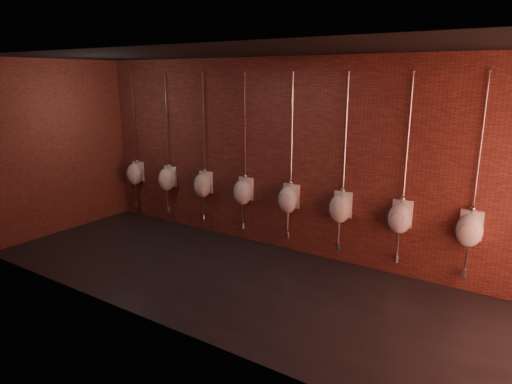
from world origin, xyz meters
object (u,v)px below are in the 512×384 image
at_px(urinal_4, 288,199).
at_px(urinal_5, 340,207).
at_px(urinal_3, 243,191).
at_px(urinal_6, 400,217).
at_px(urinal_7, 470,229).
at_px(urinal_2, 203,184).
at_px(urinal_1, 167,178).
at_px(urinal_0, 135,173).

bearing_deg(urinal_4, urinal_5, 0.00).
distance_m(urinal_3, urinal_6, 2.76).
bearing_deg(urinal_6, urinal_7, 0.00).
bearing_deg(urinal_4, urinal_3, 180.00).
relative_size(urinal_5, urinal_7, 1.00).
relative_size(urinal_2, urinal_3, 1.00).
xyz_separation_m(urinal_1, urinal_7, (5.52, 0.00, 0.00)).
distance_m(urinal_3, urinal_7, 3.68).
relative_size(urinal_1, urinal_7, 1.00).
bearing_deg(urinal_2, urinal_7, 0.00).
xyz_separation_m(urinal_3, urinal_5, (1.84, 0.00, 0.00)).
bearing_deg(urinal_2, urinal_1, 180.00).
bearing_deg(urinal_2, urinal_3, 0.00).
bearing_deg(urinal_3, urinal_5, 0.00).
xyz_separation_m(urinal_1, urinal_6, (4.60, 0.00, 0.00)).
xyz_separation_m(urinal_0, urinal_5, (4.60, 0.00, 0.00)).
xyz_separation_m(urinal_2, urinal_3, (0.92, 0.00, 0.00)).
distance_m(urinal_0, urinal_1, 0.92).
height_order(urinal_1, urinal_2, same).
relative_size(urinal_2, urinal_7, 1.00).
xyz_separation_m(urinal_2, urinal_5, (2.76, 0.00, 0.00)).
distance_m(urinal_0, urinal_6, 5.52).
height_order(urinal_3, urinal_6, same).
bearing_deg(urinal_1, urinal_2, 0.00).
bearing_deg(urinal_2, urinal_4, 0.00).
height_order(urinal_1, urinal_4, same).
relative_size(urinal_3, urinal_6, 1.00).
distance_m(urinal_0, urinal_4, 3.68).
bearing_deg(urinal_6, urinal_5, 180.00).
distance_m(urinal_0, urinal_5, 4.60).
bearing_deg(urinal_0, urinal_7, 0.00).
xyz_separation_m(urinal_3, urinal_7, (3.68, 0.00, 0.00)).
height_order(urinal_0, urinal_2, same).
xyz_separation_m(urinal_4, urinal_5, (0.92, 0.00, 0.00)).
relative_size(urinal_1, urinal_3, 1.00).
bearing_deg(urinal_7, urinal_4, 180.00).
height_order(urinal_3, urinal_5, same).
bearing_deg(urinal_7, urinal_3, 180.00).
xyz_separation_m(urinal_5, urinal_7, (1.84, 0.00, 0.00)).
xyz_separation_m(urinal_2, urinal_6, (3.68, 0.00, 0.00)).
relative_size(urinal_0, urinal_4, 1.00).
distance_m(urinal_1, urinal_7, 5.52).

